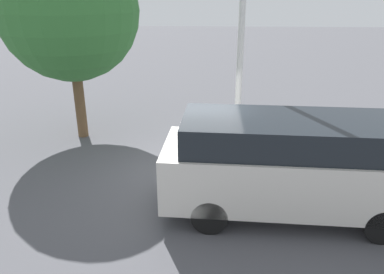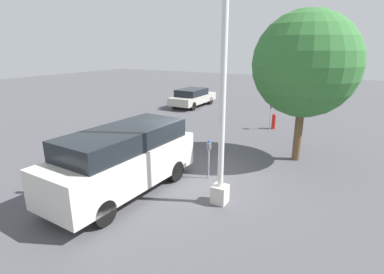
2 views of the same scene
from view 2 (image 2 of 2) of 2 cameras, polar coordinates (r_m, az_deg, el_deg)
name	(u,v)px [view 2 (image 2 of 2)]	position (r m, az deg, el deg)	size (l,w,h in m)	color
ground_plane	(196,176)	(10.84, 0.74, -7.48)	(80.00, 80.00, 0.00)	#4C4C51
parking_meter_near	(209,150)	(10.33, 3.24, -2.57)	(0.22, 0.15, 1.41)	#9E9EA3
parking_meter_far	(271,109)	(17.09, 14.79, 5.11)	(0.22, 0.15, 1.56)	#9E9EA3
lamp_post	(222,124)	(8.29, 5.73, 2.45)	(0.44, 0.44, 6.83)	beige
parked_van	(123,159)	(9.51, -12.97, -4.05)	(5.25, 2.16, 2.09)	beige
car_distant	(193,97)	(23.31, 0.12, 7.64)	(4.52, 1.81, 1.37)	#B7B2A8
street_tree	(305,65)	(12.35, 20.80, 12.77)	(4.00, 4.00, 5.82)	brown
fire_hydrant	(274,121)	(17.49, 15.31, 2.93)	(0.22, 0.22, 0.87)	red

